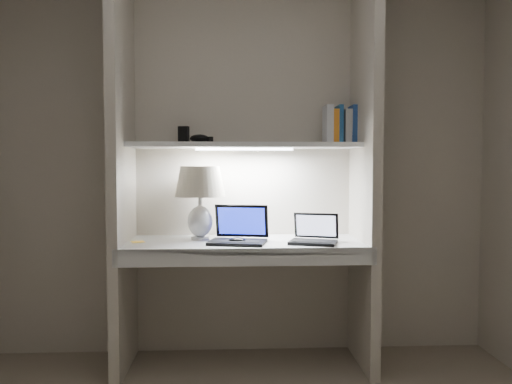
{
  "coord_description": "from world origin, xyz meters",
  "views": [
    {
      "loc": [
        -0.08,
        -1.77,
        1.22
      ],
      "look_at": [
        0.06,
        1.05,
        1.08
      ],
      "focal_mm": 35.0,
      "sensor_mm": 36.0,
      "label": 1
    }
  ],
  "objects": [
    {
      "name": "back_wall",
      "position": [
        0.0,
        1.5,
        1.25
      ],
      "size": [
        3.2,
        0.01,
        2.5
      ],
      "primitive_type": "cube",
      "color": "#BCB2A1",
      "rests_on": "floor"
    },
    {
      "name": "alcove_panel_left",
      "position": [
        -0.73,
        1.23,
        1.25
      ],
      "size": [
        0.06,
        0.55,
        2.5
      ],
      "primitive_type": "cube",
      "color": "#BCB2A1",
      "rests_on": "floor"
    },
    {
      "name": "alcove_panel_right",
      "position": [
        0.73,
        1.23,
        1.25
      ],
      "size": [
        0.06,
        0.55,
        2.5
      ],
      "primitive_type": "cube",
      "color": "#BCB2A1",
      "rests_on": "floor"
    },
    {
      "name": "desk",
      "position": [
        0.0,
        1.23,
        0.75
      ],
      "size": [
        1.4,
        0.55,
        0.04
      ],
      "primitive_type": "cube",
      "color": "white",
      "rests_on": "alcove_panel_left"
    },
    {
      "name": "desk_apron",
      "position": [
        0.0,
        0.96,
        0.72
      ],
      "size": [
        1.46,
        0.03,
        0.1
      ],
      "primitive_type": "cube",
      "color": "silver",
      "rests_on": "desk"
    },
    {
      "name": "shelf",
      "position": [
        0.0,
        1.32,
        1.35
      ],
      "size": [
        1.4,
        0.36,
        0.03
      ],
      "primitive_type": "cube",
      "color": "silver",
      "rests_on": "back_wall"
    },
    {
      "name": "strip_light",
      "position": [
        0.0,
        1.32,
        1.33
      ],
      "size": [
        0.6,
        0.04,
        0.02
      ],
      "primitive_type": "cube",
      "color": "white",
      "rests_on": "shelf"
    },
    {
      "name": "table_lamp",
      "position": [
        -0.27,
        1.29,
        1.07
      ],
      "size": [
        0.31,
        0.31,
        0.45
      ],
      "color": "white",
      "rests_on": "desk"
    },
    {
      "name": "laptop_main",
      "position": [
        -0.04,
        1.17,
        0.82
      ],
      "size": [
        0.37,
        0.34,
        0.22
      ],
      "rotation": [
        0.0,
        0.0,
        -0.21
      ],
      "color": "black",
      "rests_on": "desk"
    },
    {
      "name": "laptop_netbook",
      "position": [
        0.41,
        1.13,
        0.81
      ],
      "size": [
        0.33,
        0.31,
        0.17
      ],
      "rotation": [
        0.0,
        0.0,
        -0.32
      ],
      "color": "black",
      "rests_on": "desk"
    },
    {
      "name": "speaker",
      "position": [
        -0.08,
        1.45,
        0.83
      ],
      "size": [
        0.11,
        0.1,
        0.13
      ],
      "primitive_type": "cube",
      "rotation": [
        0.0,
        0.0,
        0.42
      ],
      "color": "silver",
      "rests_on": "desk"
    },
    {
      "name": "mouse",
      "position": [
        -0.05,
        1.12,
        0.79
      ],
      "size": [
        0.11,
        0.07,
        0.04
      ],
      "primitive_type": "ellipsoid",
      "rotation": [
        0.0,
        0.0,
        0.01
      ],
      "color": "black",
      "rests_on": "desk"
    },
    {
      "name": "cable_coil",
      "position": [
        -0.04,
        1.18,
        0.78
      ],
      "size": [
        0.13,
        0.13,
        0.01
      ],
      "primitive_type": "torus",
      "rotation": [
        0.0,
        0.0,
        -0.34
      ],
      "color": "black",
      "rests_on": "desk"
    },
    {
      "name": "sticky_note",
      "position": [
        -0.64,
        1.22,
        0.77
      ],
      "size": [
        0.1,
        0.1,
        0.0
      ],
      "primitive_type": "cube",
      "rotation": [
        0.0,
        0.0,
        0.36
      ],
      "color": "yellow",
      "rests_on": "desk"
    },
    {
      "name": "book_row",
      "position": [
        0.62,
        1.37,
        1.48
      ],
      "size": [
        0.23,
        0.16,
        0.24
      ],
      "color": "#BABABA",
      "rests_on": "shelf"
    },
    {
      "name": "shelf_box",
      "position": [
        -0.38,
        1.43,
        1.42
      ],
      "size": [
        0.07,
        0.06,
        0.11
      ],
      "primitive_type": "cube",
      "rotation": [
        0.0,
        0.0,
        -0.18
      ],
      "color": "black",
      "rests_on": "shelf"
    },
    {
      "name": "shelf_gadget",
      "position": [
        -0.28,
        1.33,
        1.39
      ],
      "size": [
        0.14,
        0.12,
        0.05
      ],
      "primitive_type": "ellipsoid",
      "rotation": [
        0.0,
        0.0,
        -0.31
      ],
      "color": "black",
      "rests_on": "shelf"
    }
  ]
}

